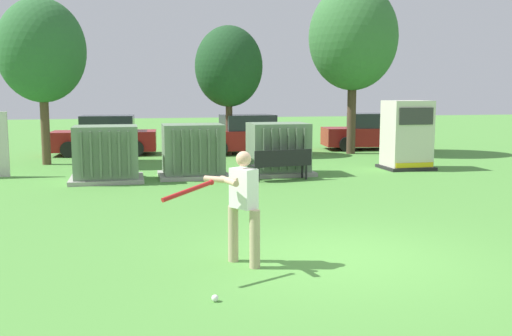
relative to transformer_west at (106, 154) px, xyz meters
name	(u,v)px	position (x,y,z in m)	size (l,w,h in m)	color
ground_plane	(344,258)	(3.91, -8.92, -0.79)	(96.00, 96.00, 0.00)	#51933D
transformer_west	(106,154)	(0.00, 0.00, 0.00)	(2.10, 1.70, 1.62)	#9E9B93
transformer_mid_west	(193,151)	(2.56, 0.27, 0.00)	(2.10, 1.70, 1.62)	#9E9B93
transformer_mid_east	(278,149)	(5.25, 0.27, 0.00)	(2.10, 1.70, 1.62)	#9E9B93
generator_enclosure	(407,135)	(9.81, 0.57, 0.35)	(1.60, 1.40, 2.30)	#262626
park_bench	(282,162)	(5.03, -1.00, -0.25)	(1.84, 0.65, 0.92)	black
batter	(241,202)	(2.23, -8.96, 0.19)	(1.48, 1.09, 1.74)	tan
sports_ball	(215,298)	(1.61, -10.40, -0.74)	(0.09, 0.09, 0.09)	white
tree_left	(42,51)	(-2.22, 4.47, 3.22)	(3.06, 3.06, 5.84)	brown
tree_center_left	(229,67)	(4.70, 6.03, 2.79)	(2.73, 2.73, 5.22)	#4C3828
tree_center_right	(353,38)	(9.79, 5.48, 3.99)	(3.64, 3.64, 6.96)	#4C3828
parked_car_leftmost	(105,136)	(-0.25, 7.30, -0.04)	(4.30, 2.13, 1.62)	maroon
parked_car_left_of_center	(245,135)	(5.49, 6.63, -0.04)	(4.35, 2.23, 1.62)	maroon
parked_car_right_of_center	(371,133)	(11.34, 6.95, -0.04)	(4.38, 2.32, 1.62)	maroon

